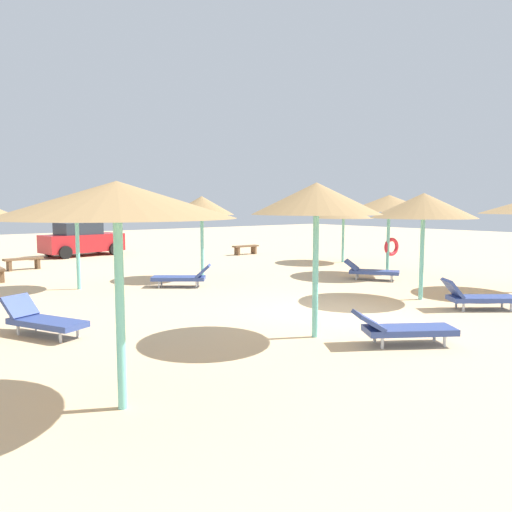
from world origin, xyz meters
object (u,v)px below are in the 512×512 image
at_px(lounger_0, 183,277).
at_px(bench_1, 23,261).
at_px(lounger_1, 370,271).
at_px(lounger_3, 402,329).
at_px(lounger_4, 43,320).
at_px(lounger_2, 478,297).
at_px(parked_car, 82,240).
at_px(parasol_1, 389,204).
at_px(parasol_8, 117,201).
at_px(parasol_7, 344,213).
at_px(parasol_3, 316,199).
at_px(parasol_0, 202,206).
at_px(parasol_2, 424,206).
at_px(parasol_6, 76,206).
at_px(bench_0, 246,248).

relative_size(lounger_0, bench_1, 1.23).
distance_m(lounger_0, lounger_1, 6.60).
relative_size(lounger_3, bench_1, 1.27).
bearing_deg(lounger_0, lounger_4, -147.44).
distance_m(lounger_2, parked_car, 19.85).
distance_m(lounger_2, lounger_3, 4.27).
relative_size(parasol_1, lounger_4, 1.59).
xyz_separation_m(lounger_2, lounger_4, (-9.32, 4.37, -0.00)).
distance_m(parasol_8, lounger_2, 9.91).
bearing_deg(parasol_7, parasol_1, -116.48).
bearing_deg(bench_1, parasol_3, -83.34).
xyz_separation_m(parasol_8, parked_car, (6.68, 19.75, -1.89)).
bearing_deg(lounger_4, lounger_1, 2.81).
bearing_deg(parasol_1, bench_1, 134.77).
xyz_separation_m(parasol_0, lounger_2, (2.50, -8.90, -2.28)).
height_order(parasol_8, lounger_4, parasol_8).
xyz_separation_m(parasol_0, parasol_3, (-2.60, -8.12, 0.16)).
bearing_deg(parasol_7, lounger_3, -134.29).
bearing_deg(parasol_2, lounger_3, -151.21).
bearing_deg(bench_1, parked_car, 46.35).
height_order(parasol_3, bench_1, parasol_3).
distance_m(parasol_2, lounger_2, 2.86).
relative_size(parasol_8, bench_1, 1.99).
distance_m(parasol_3, parked_car, 19.07).
distance_m(parasol_3, bench_1, 15.07).
relative_size(parasol_6, parasol_8, 0.96).
height_order(parasol_6, parasol_7, parasol_6).
bearing_deg(lounger_0, parasol_1, -18.98).
bearing_deg(parasol_3, bench_0, 56.82).
distance_m(lounger_2, lounger_4, 10.29).
xyz_separation_m(parasol_3, parasol_7, (10.44, 8.35, -0.48)).
relative_size(lounger_2, lounger_4, 0.95).
relative_size(lounger_1, lounger_2, 1.05).
distance_m(lounger_0, parked_car, 11.90).
height_order(parasol_0, parked_car, parasol_0).
xyz_separation_m(parasol_0, parked_car, (-0.44, 10.73, -1.78)).
bearing_deg(parasol_3, lounger_4, 139.55).
height_order(parasol_8, lounger_2, parasol_8).
bearing_deg(lounger_3, parasol_6, 103.97).
bearing_deg(parasol_8, lounger_2, 0.72).
xyz_separation_m(parasol_6, bench_1, (-0.08, 6.08, -2.26)).
bearing_deg(lounger_1, lounger_2, -111.86).
bearing_deg(lounger_1, parked_car, 108.48).
distance_m(parasol_3, parasol_7, 13.38).
relative_size(parasol_3, bench_0, 2.05).
height_order(parasol_2, lounger_2, parasol_2).
bearing_deg(parasol_2, parked_car, 99.57).
bearing_deg(lounger_0, lounger_3, -91.64).
relative_size(lounger_0, lounger_4, 0.95).
distance_m(parasol_2, lounger_0, 7.67).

